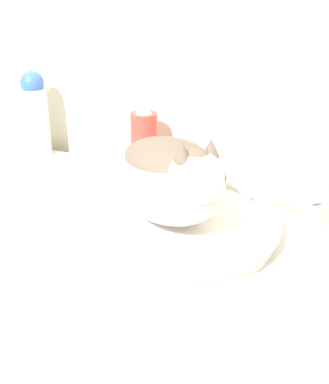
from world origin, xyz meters
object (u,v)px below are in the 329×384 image
spray_bottle_trigger (144,142)px  cat (171,175)px  faucet (305,198)px  lotion_bottle_white (35,114)px

spray_bottle_trigger → cat: bearing=-55.1°
cat → faucet: (0.22, 0.10, -0.05)m
cat → faucet: bearing=65.5°
cat → spray_bottle_trigger: (-0.18, 0.25, -0.04)m
lotion_bottle_white → cat: bearing=-27.9°
faucet → spray_bottle_trigger: bearing=-44.6°
cat → faucet: cat is taller
cat → spray_bottle_trigger: 0.31m
faucet → lotion_bottle_white: lotion_bottle_white is taller
lotion_bottle_white → faucet: bearing=-12.0°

